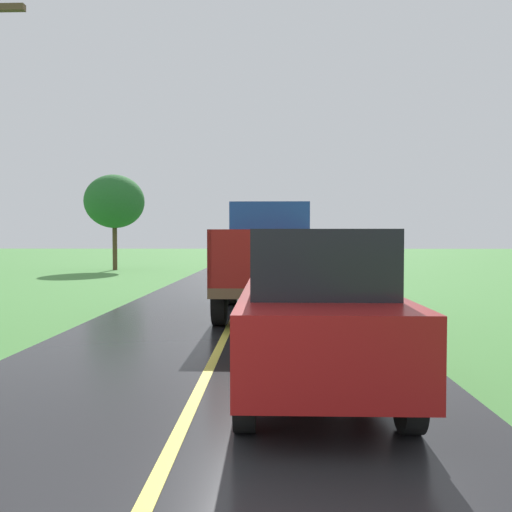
{
  "coord_description": "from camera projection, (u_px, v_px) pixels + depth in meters",
  "views": [
    {
      "loc": [
        0.86,
        -2.13,
        1.9
      ],
      "look_at": [
        0.42,
        13.09,
        1.4
      ],
      "focal_mm": 36.28,
      "sensor_mm": 36.0,
      "label": 1
    }
  ],
  "objects": [
    {
      "name": "roadside_tree_near_left",
      "position": [
        114.0,
        202.0,
        31.62
      ],
      "size": [
        3.63,
        3.63,
        5.84
      ],
      "color": "#4C3823",
      "rests_on": "ground"
    },
    {
      "name": "following_car",
      "position": [
        316.0,
        310.0,
        6.06
      ],
      "size": [
        1.74,
        4.1,
        1.92
      ],
      "color": "maroon",
      "rests_on": "road_surface"
    },
    {
      "name": "banana_truck_far",
      "position": [
        271.0,
        247.0,
        27.8
      ],
      "size": [
        2.38,
        5.81,
        2.8
      ],
      "color": "#2D2D30",
      "rests_on": "road_surface"
    },
    {
      "name": "banana_truck_near",
      "position": [
        269.0,
        256.0,
        13.4
      ],
      "size": [
        2.38,
        5.82,
        2.8
      ],
      "color": "#2D2D30",
      "rests_on": "road_surface"
    }
  ]
}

